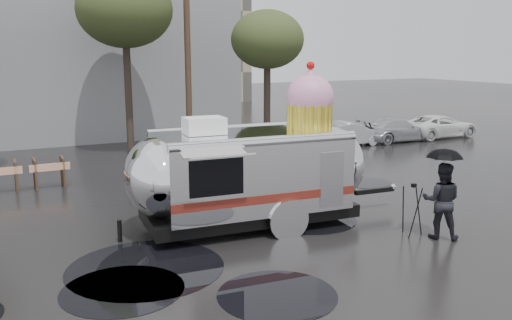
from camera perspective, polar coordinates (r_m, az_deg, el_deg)
ground at (r=12.00m, az=4.72°, el=-11.21°), size 120.00×120.00×0.00m
puddles at (r=12.68m, az=-4.15°, el=-9.90°), size 14.33×8.43×0.01m
grey_building at (r=33.53m, az=-24.19°, el=13.74°), size 22.00×12.00×13.00m
utility_pole at (r=24.86m, az=-7.21°, el=11.41°), size 1.60×0.28×9.00m
tree_mid at (r=25.17m, az=-13.67°, el=15.10°), size 4.20×4.20×8.03m
tree_right at (r=25.35m, az=1.20°, el=12.48°), size 3.36×3.36×6.42m
barricade_row at (r=19.83m, az=-25.25°, el=-1.55°), size 4.30×0.80×1.00m
parked_cars at (r=28.00m, az=12.68°, el=3.21°), size 13.20×1.90×1.50m
airstream_trailer at (r=14.32m, az=-0.33°, el=-0.90°), size 8.20×3.28×4.42m
person_right at (r=14.21m, az=18.94°, el=-4.07°), size 1.03×1.01×1.93m
umbrella_black at (r=13.99m, az=19.19°, el=-0.27°), size 1.11×1.11×2.31m
tripod at (r=14.24m, az=16.16°, el=-4.63°), size 0.52×0.56×1.36m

